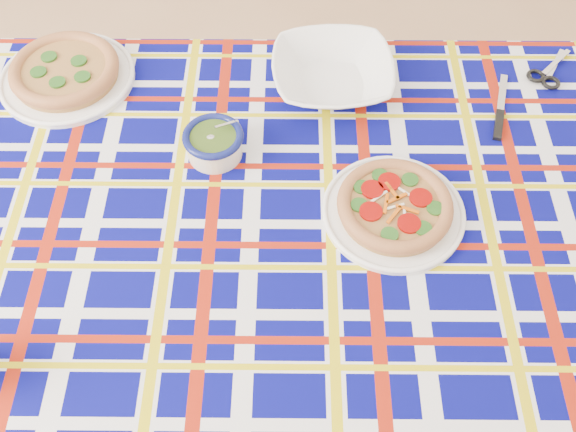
{
  "coord_description": "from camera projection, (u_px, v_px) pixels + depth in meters",
  "views": [
    {
      "loc": [
        0.41,
        -1.0,
        1.62
      ],
      "look_at": [
        0.51,
        -0.35,
        0.7
      ],
      "focal_mm": 40.0,
      "sensor_mm": 36.0,
      "label": 1
    }
  ],
  "objects": [
    {
      "name": "floor",
      "position": [
        95.0,
        278.0,
        1.85
      ],
      "size": [
        4.0,
        4.0,
        0.0
      ],
      "primitive_type": "plane",
      "color": "#A07653",
      "rests_on": "ground"
    },
    {
      "name": "main_focaccia_plate",
      "position": [
        395.0,
        206.0,
        1.13
      ],
      "size": [
        0.27,
        0.27,
        0.05
      ],
      "primitive_type": null,
      "rotation": [
        0.0,
        0.0,
        -0.02
      ],
      "color": "#9D6C37",
      "rests_on": "tablecloth"
    },
    {
      "name": "pesto_bowl",
      "position": [
        214.0,
        142.0,
        1.21
      ],
      "size": [
        0.12,
        0.12,
        0.07
      ],
      "primitive_type": null,
      "rotation": [
        0.0,
        0.0,
        -0.08
      ],
      "color": "#263D10",
      "rests_on": "tablecloth"
    },
    {
      "name": "tablecloth",
      "position": [
        291.0,
        219.0,
        1.21
      ],
      "size": [
        1.59,
        1.15,
        0.09
      ],
      "primitive_type": null,
      "rotation": [
        0.0,
        0.0,
        -0.17
      ],
      "color": "#050663",
      "rests_on": "dining_table"
    },
    {
      "name": "second_focaccia_plate",
      "position": [
        65.0,
        71.0,
        1.33
      ],
      "size": [
        0.34,
        0.34,
        0.05
      ],
      "primitive_type": null,
      "rotation": [
        0.0,
        0.0,
        -0.21
      ],
      "color": "#9D6C37",
      "rests_on": "tablecloth"
    },
    {
      "name": "dining_table",
      "position": [
        290.0,
        226.0,
        1.23
      ],
      "size": [
        1.56,
        1.12,
        0.67
      ],
      "rotation": [
        0.0,
        0.0,
        -0.17
      ],
      "color": "brown",
      "rests_on": "floor"
    },
    {
      "name": "kitchen_scissors",
      "position": [
        556.0,
        63.0,
        1.38
      ],
      "size": [
        0.17,
        0.17,
        0.01
      ],
      "primitive_type": null,
      "rotation": [
        0.0,
        0.0,
        0.76
      ],
      "color": "silver",
      "rests_on": "tablecloth"
    },
    {
      "name": "serving_bowl",
      "position": [
        332.0,
        74.0,
        1.32
      ],
      "size": [
        0.27,
        0.27,
        0.06
      ],
      "primitive_type": "imported",
      "rotation": [
        0.0,
        0.0,
        -0.1
      ],
      "color": "white",
      "rests_on": "tablecloth"
    },
    {
      "name": "table_knife",
      "position": [
        502.0,
        95.0,
        1.32
      ],
      "size": [
        0.1,
        0.19,
        0.01
      ],
      "primitive_type": null,
      "rotation": [
        0.0,
        0.0,
        1.14
      ],
      "color": "silver",
      "rests_on": "tablecloth"
    }
  ]
}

